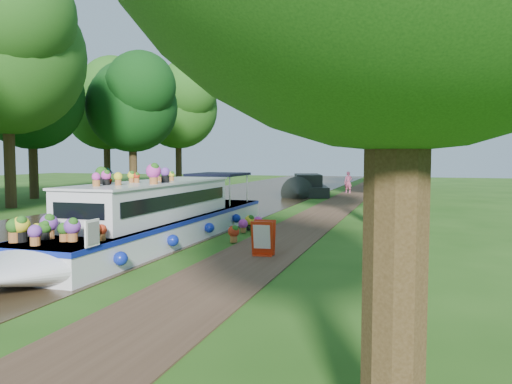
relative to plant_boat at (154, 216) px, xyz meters
The scene contains 16 objects.
ground 4.02m from the plant_boat, 55.08° to the left, with size 100.00×100.00×0.00m, color #224D13.
canal_water 5.02m from the plant_boat, 139.32° to the left, with size 10.00×100.00×0.02m, color black.
towpath 4.79m from the plant_boat, 43.05° to the left, with size 2.20×100.00×0.03m, color #473021.
plant_boat is the anchor object (origin of this frame).
tree_near_overhang 10.44m from the plant_boat, 46.17° to the left, with size 5.52×5.28×8.99m.
tree_near_mid 20.29m from the plant_boat, 69.80° to the left, with size 6.90×6.60×9.40m.
tree_near_far 30.60m from the plant_boat, 78.00° to the left, with size 7.59×7.26×10.30m.
tree_far_b 16.10m from the plant_boat, 149.15° to the left, with size 8.97×8.58×12.11m.
tree_far_c 21.42m from the plant_boat, 123.06° to the left, with size 7.13×6.82×9.59m.
tree_far_d 30.86m from the plant_boat, 115.05° to the left, with size 8.05×7.70×10.85m.
tree_far_g 20.49m from the plant_boat, 141.12° to the left, with size 7.36×7.04×9.95m.
tree_far_h 28.61m from the plant_boat, 126.92° to the left, with size 7.82×7.48×10.49m.
second_boat 20.05m from the plant_boat, 88.60° to the left, with size 3.77×7.69×1.41m.
sandwich_board 3.72m from the plant_boat, 11.08° to the right, with size 0.59×0.51×0.92m.
pedestrian_pink 22.70m from the plant_boat, 82.71° to the left, with size 0.56×0.37×1.54m, color pink.
verge_plant 3.49m from the plant_boat, 47.84° to the left, with size 0.35×0.30×0.38m, color #2B5D1B.
Camera 1 is at (5.15, -16.34, 2.63)m, focal length 35.00 mm.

